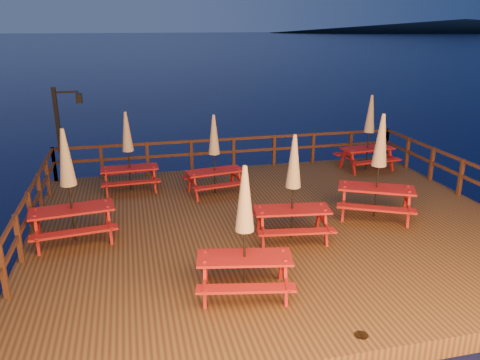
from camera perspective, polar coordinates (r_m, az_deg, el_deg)
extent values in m
plane|color=#051033|center=(12.10, 4.32, -7.00)|extent=(500.00, 500.00, 0.00)
cube|color=#432515|center=(12.02, 4.34, -6.15)|extent=(12.00, 10.00, 0.40)
cylinder|color=#381B12|center=(16.10, -20.42, -2.65)|extent=(0.24, 0.24, 1.40)
cylinder|color=#381B12|center=(16.32, -0.58, -1.15)|extent=(0.24, 0.24, 1.40)
cylinder|color=#381B12|center=(18.32, 16.75, 0.28)|extent=(0.24, 0.24, 1.40)
cube|color=#381B12|center=(16.04, -0.80, 5.04)|extent=(11.70, 0.06, 0.09)
cube|color=#381B12|center=(16.16, -0.79, 3.50)|extent=(11.70, 0.06, 0.09)
cube|color=#381B12|center=(15.86, -17.54, 2.12)|extent=(0.10, 0.10, 1.10)
cube|color=#381B12|center=(16.17, -0.79, 3.31)|extent=(0.10, 0.10, 1.10)
cube|color=#381B12|center=(17.76, 14.15, 4.15)|extent=(0.10, 0.10, 1.10)
cube|color=#381B12|center=(11.30, -25.08, -2.73)|extent=(0.06, 9.70, 0.09)
cube|color=#381B12|center=(11.46, -24.78, -4.80)|extent=(0.06, 9.70, 0.09)
cube|color=#381B12|center=(11.48, -24.74, -5.06)|extent=(0.10, 0.10, 1.10)
cube|color=#381B12|center=(15.07, -22.17, 0.75)|extent=(0.10, 0.10, 1.10)
cube|color=#381B12|center=(14.40, 27.25, 1.33)|extent=(0.06, 9.70, 0.09)
cube|color=#381B12|center=(14.53, 27.00, -0.35)|extent=(0.06, 9.70, 0.09)
cube|color=#381B12|center=(14.54, 26.96, -0.55)|extent=(0.10, 0.10, 1.10)
cube|color=#381B12|center=(17.52, 18.99, 3.50)|extent=(0.10, 0.10, 1.10)
cube|color=black|center=(15.43, -21.17, 4.94)|extent=(0.12, 0.12, 3.00)
cube|color=black|center=(15.15, -20.44, 10.01)|extent=(0.70, 0.06, 0.06)
cube|color=black|center=(15.14, -19.03, 9.39)|extent=(0.18, 0.18, 0.28)
sphere|color=#E6AA5C|center=(15.14, -19.03, 9.39)|extent=(0.14, 0.14, 0.14)
ellipsoid|color=black|center=(305.41, 25.79, 16.60)|extent=(230.40, 86.40, 7.00)
cube|color=maroon|center=(8.71, 0.56, -9.45)|extent=(1.84, 1.01, 0.05)
cube|color=maroon|center=(9.36, 0.38, -9.35)|extent=(1.77, 0.61, 0.05)
cube|color=maroon|center=(8.35, 0.75, -13.10)|extent=(1.77, 0.61, 0.05)
cube|color=maroon|center=(9.16, -4.17, -10.58)|extent=(0.08, 0.11, 0.73)
cube|color=maroon|center=(8.61, -4.31, -12.66)|extent=(0.08, 0.11, 0.73)
cube|color=maroon|center=(9.22, 5.05, -10.39)|extent=(0.08, 0.11, 0.73)
cube|color=maroon|center=(8.67, 5.58, -12.44)|extent=(0.08, 0.11, 0.73)
cylinder|color=black|center=(8.49, 0.57, -6.57)|extent=(0.04, 0.04, 2.43)
cone|color=tan|center=(8.22, 0.58, -2.28)|extent=(0.35, 0.35, 1.21)
sphere|color=black|center=(8.04, 0.60, 1.46)|extent=(0.07, 0.07, 0.07)
cube|color=maroon|center=(14.36, -13.32, 1.42)|extent=(1.70, 0.72, 0.05)
cube|color=maroon|center=(14.98, -13.36, 1.01)|extent=(1.68, 0.33, 0.05)
cube|color=maroon|center=(13.92, -13.12, -0.33)|extent=(1.68, 0.33, 0.05)
cube|color=maroon|center=(14.75, -15.98, 0.23)|extent=(0.06, 0.10, 0.70)
cube|color=maroon|center=(14.17, -15.96, -0.52)|extent=(0.06, 0.10, 0.70)
cube|color=maroon|center=(14.79, -10.60, 0.70)|extent=(0.06, 0.10, 0.70)
cube|color=maroon|center=(14.21, -10.36, -0.03)|extent=(0.06, 0.10, 0.70)
cylinder|color=black|center=(14.24, -13.46, 3.21)|extent=(0.04, 0.04, 2.32)
cone|color=tan|center=(14.08, -13.66, 5.75)|extent=(0.33, 0.33, 1.16)
sphere|color=black|center=(13.98, -13.83, 7.91)|extent=(0.07, 0.07, 0.07)
cube|color=maroon|center=(10.88, 6.37, -3.61)|extent=(1.83, 0.91, 0.05)
cube|color=maroon|center=(11.52, 5.73, -3.86)|extent=(1.77, 0.51, 0.05)
cube|color=maroon|center=(10.47, 6.96, -6.29)|extent=(1.77, 0.51, 0.05)
cube|color=maroon|center=(11.19, 2.30, -4.87)|extent=(0.07, 0.10, 0.73)
cube|color=maroon|center=(10.61, 2.77, -6.25)|extent=(0.07, 0.10, 0.73)
cube|color=maroon|center=(11.47, 9.56, -4.52)|extent=(0.07, 0.10, 0.73)
cube|color=maroon|center=(10.91, 10.41, -5.84)|extent=(0.07, 0.10, 0.73)
cylinder|color=black|center=(10.71, 6.46, -1.20)|extent=(0.04, 0.04, 2.43)
cone|color=tan|center=(10.50, 6.59, 2.30)|extent=(0.35, 0.35, 1.22)
sphere|color=black|center=(10.35, 6.71, 5.29)|extent=(0.07, 0.07, 0.07)
cube|color=maroon|center=(13.75, -3.12, 1.09)|extent=(1.73, 0.89, 0.05)
cube|color=maroon|center=(14.33, -3.83, 0.66)|extent=(1.67, 0.51, 0.05)
cube|color=maroon|center=(13.35, -2.32, -0.69)|extent=(1.67, 0.51, 0.05)
cube|color=maroon|center=(13.94, -6.17, -0.23)|extent=(0.07, 0.10, 0.69)
cube|color=maroon|center=(13.39, -5.43, -1.01)|extent=(0.07, 0.10, 0.69)
cube|color=maroon|center=(14.35, -0.92, 0.44)|extent=(0.07, 0.10, 0.69)
cube|color=maroon|center=(13.82, 0.00, -0.28)|extent=(0.07, 0.10, 0.69)
cylinder|color=black|center=(13.62, -3.16, 2.93)|extent=(0.04, 0.04, 2.29)
cone|color=tan|center=(13.46, -3.20, 5.55)|extent=(0.33, 0.33, 1.14)
sphere|color=black|center=(13.35, -3.25, 7.77)|extent=(0.06, 0.06, 0.06)
cube|color=maroon|center=(16.61, 15.27, 3.75)|extent=(1.85, 0.87, 0.05)
cube|color=maroon|center=(17.16, 14.09, 3.29)|extent=(1.80, 0.46, 0.05)
cube|color=maroon|center=(16.22, 16.35, 2.21)|extent=(1.80, 0.46, 0.05)
cube|color=maroon|center=(16.57, 12.40, 2.61)|extent=(0.07, 0.10, 0.74)
cube|color=maroon|center=(16.04, 13.61, 1.99)|extent=(0.07, 0.10, 0.74)
cube|color=maroon|center=(17.38, 16.60, 3.01)|extent=(0.07, 0.10, 0.74)
cube|color=maroon|center=(16.87, 17.88, 2.43)|extent=(0.07, 0.10, 0.74)
cylinder|color=black|center=(16.49, 15.42, 5.42)|extent=(0.04, 0.04, 2.48)
cone|color=tan|center=(16.35, 15.63, 7.78)|extent=(0.36, 0.36, 1.24)
sphere|color=black|center=(16.26, 15.81, 9.77)|extent=(0.07, 0.07, 0.07)
cube|color=maroon|center=(12.51, 16.29, -0.95)|extent=(2.03, 1.52, 0.05)
cube|color=maroon|center=(13.21, 16.07, -1.34)|extent=(1.83, 1.12, 0.05)
cube|color=maroon|center=(12.03, 16.27, -3.36)|extent=(1.83, 1.12, 0.05)
cube|color=maroon|center=(12.95, 12.59, -1.84)|extent=(0.10, 0.12, 0.79)
cube|color=maroon|center=(12.30, 12.51, -2.95)|extent=(0.10, 0.12, 0.79)
cube|color=maroon|center=(13.04, 19.54, -2.34)|extent=(0.10, 0.12, 0.79)
cube|color=maroon|center=(12.40, 19.84, -3.47)|extent=(0.10, 0.12, 0.79)
cylinder|color=black|center=(12.35, 16.51, 1.36)|extent=(0.05, 0.05, 2.64)
cone|color=tan|center=(12.16, 16.83, 4.68)|extent=(0.38, 0.38, 1.32)
sphere|color=black|center=(12.04, 17.10, 7.50)|extent=(0.07, 0.07, 0.07)
cube|color=maroon|center=(11.38, -19.82, -3.39)|extent=(1.93, 0.95, 0.05)
cube|color=maroon|center=(12.07, -19.75, -3.71)|extent=(1.88, 0.52, 0.05)
cube|color=maroon|center=(10.92, -19.54, -6.06)|extent=(1.88, 0.52, 0.05)
cube|color=maroon|center=(11.87, -23.40, -4.95)|extent=(0.07, 0.11, 0.77)
cube|color=maroon|center=(11.24, -23.50, -6.28)|extent=(0.07, 0.11, 0.77)
cube|color=maroon|center=(11.85, -15.93, -4.11)|extent=(0.07, 0.11, 0.77)
cube|color=maroon|center=(11.23, -15.60, -5.39)|extent=(0.07, 0.11, 0.77)
cylinder|color=black|center=(11.20, -20.11, -0.94)|extent=(0.05, 0.05, 2.58)
cone|color=tan|center=(11.00, -20.52, 2.61)|extent=(0.37, 0.37, 1.29)
sphere|color=black|center=(10.86, -20.88, 5.65)|extent=(0.07, 0.07, 0.07)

